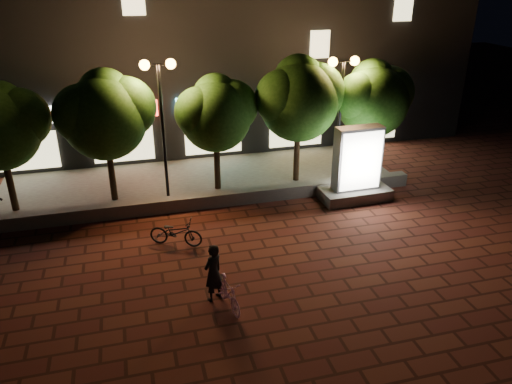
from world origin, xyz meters
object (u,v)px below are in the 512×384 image
object	(u,v)px
tree_far_right	(374,96)
rider	(213,273)
tree_left	(105,112)
ad_kiosk	(356,171)
street_lamp_right	(342,87)
scooter_parked	(176,232)
tree_right	(300,97)
street_lamp_left	(160,95)
scooter_pink	(228,293)
tree_mid	(216,111)

from	to	relation	value
tree_far_right	rider	world-z (taller)	tree_far_right
tree_left	ad_kiosk	size ratio (longest dim) A/B	1.70
street_lamp_right	rider	distance (m)	9.88
tree_left	scooter_parked	xyz separation A→B (m)	(1.83, -3.97, -2.99)
tree_right	street_lamp_left	bearing A→B (deg)	-177.19
tree_left	tree_far_right	bearing A→B (deg)	-0.00
tree_right	scooter_parked	world-z (taller)	tree_right
street_lamp_right	scooter_pink	bearing A→B (deg)	-130.31
tree_far_right	scooter_pink	bearing A→B (deg)	-135.70
tree_mid	street_lamp_left	world-z (taller)	street_lamp_left
scooter_parked	street_lamp_right	bearing A→B (deg)	-37.20
ad_kiosk	rider	distance (m)	8.00
street_lamp_right	scooter_parked	xyz separation A→B (m)	(-7.11, -3.71, -3.44)
tree_far_right	ad_kiosk	xyz separation A→B (m)	(-1.64, -2.25, -2.21)
street_lamp_left	rider	bearing A→B (deg)	-85.50
tree_right	scooter_pink	bearing A→B (deg)	-120.98
street_lamp_right	scooter_parked	world-z (taller)	street_lamp_right
tree_mid	ad_kiosk	distance (m)	5.74
tree_right	street_lamp_right	distance (m)	1.70
street_lamp_right	scooter_pink	size ratio (longest dim) A/B	3.43
scooter_parked	tree_left	bearing A→B (deg)	50.07
tree_mid	tree_right	xyz separation A→B (m)	(3.31, 0.00, 0.35)
tree_mid	rider	distance (m)	7.63
tree_far_right	street_lamp_right	xyz separation A→B (m)	(-1.55, -0.26, 0.53)
scooter_pink	street_lamp_left	bearing A→B (deg)	84.66
scooter_pink	tree_right	bearing A→B (deg)	47.15
rider	street_lamp_right	bearing A→B (deg)	-168.25
tree_mid	street_lamp_left	size ratio (longest dim) A/B	0.87
tree_right	rider	size ratio (longest dim) A/B	3.07
tree_left	ad_kiosk	world-z (taller)	tree_left
street_lamp_left	scooter_parked	bearing A→B (deg)	-91.70
tree_far_right	ad_kiosk	bearing A→B (deg)	-126.11
tree_left	street_lamp_right	xyz separation A→B (m)	(8.95, -0.26, 0.45)
tree_far_right	street_lamp_right	size ratio (longest dim) A/B	0.96
tree_left	tree_right	size ratio (longest dim) A/B	0.97
tree_mid	scooter_pink	xyz separation A→B (m)	(-1.22, -7.53, -2.78)
tree_left	scooter_pink	world-z (taller)	tree_left
tree_mid	ad_kiosk	size ratio (longest dim) A/B	1.56
tree_right	tree_far_right	size ratio (longest dim) A/B	1.06
street_lamp_right	tree_mid	bearing A→B (deg)	176.96
tree_far_right	street_lamp_left	distance (m)	8.58
tree_mid	tree_right	size ratio (longest dim) A/B	0.89
tree_mid	rider	xyz separation A→B (m)	(-1.51, -7.08, -2.39)
tree_mid	tree_far_right	distance (m)	6.50
tree_mid	tree_far_right	xyz separation A→B (m)	(6.50, 0.00, 0.15)
tree_left	tree_mid	distance (m)	4.00
tree_mid	tree_right	distance (m)	3.32
street_lamp_right	rider	xyz separation A→B (m)	(-6.46, -6.82, -3.07)
street_lamp_left	scooter_parked	world-z (taller)	street_lamp_left
tree_mid	rider	world-z (taller)	tree_mid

